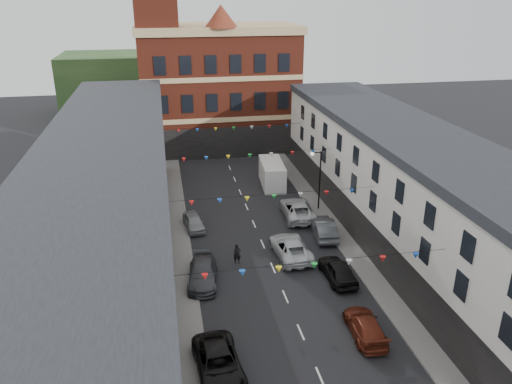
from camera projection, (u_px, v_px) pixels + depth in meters
ground at (285, 297)px, 35.01m from camera, size 160.00×160.00×0.00m
pavement_left at (185, 290)px, 35.60m from camera, size 1.80×64.00×0.15m
pavement_right at (367, 272)px, 38.01m from camera, size 1.80×64.00×0.15m
terrace_left at (105, 237)px, 31.87m from camera, size 8.40×56.00×10.70m
terrace_right at (441, 215)px, 36.16m from camera, size 8.40×56.00×9.70m
civic_building at (218, 86)px, 66.53m from camera, size 20.60×13.30×18.50m
clock_tower at (157, 36)px, 59.99m from camera, size 5.60×5.60×30.00m
distant_hill at (180, 81)px, 88.91m from camera, size 40.00×14.00×10.00m
street_lamp at (318, 172)px, 47.44m from camera, size 1.10×0.36×6.00m
car_left_c at (219, 364)px, 27.64m from camera, size 2.82×5.48×1.48m
car_left_d at (203, 273)px, 36.51m from camera, size 2.73×5.35×1.49m
car_left_e at (194, 222)px, 44.83m from camera, size 2.06×4.07×1.33m
car_right_c at (365, 326)px, 30.87m from camera, size 2.17×4.69×1.33m
car_right_d at (338, 270)px, 36.84m from camera, size 1.97×4.61×1.55m
car_right_e at (323, 228)px, 43.40m from camera, size 2.19×5.05×1.62m
car_right_f at (298, 209)px, 47.04m from camera, size 3.07×6.07×1.65m
moving_car at (291, 247)px, 40.13m from camera, size 2.84×5.70×1.55m
white_van at (272, 174)px, 54.76m from camera, size 2.74×6.10×2.63m
pedestrian at (237, 254)px, 39.02m from camera, size 0.60×0.40×1.65m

